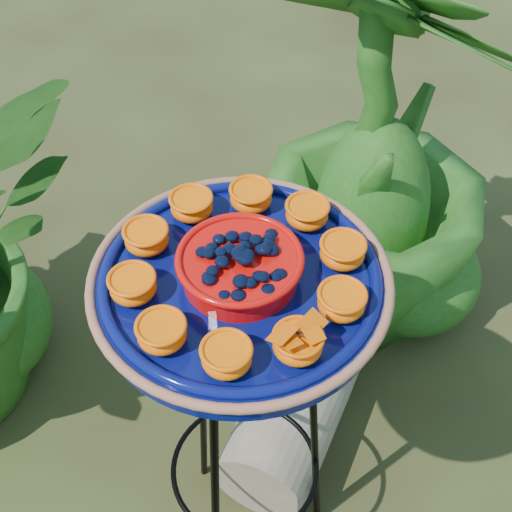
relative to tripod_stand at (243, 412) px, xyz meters
name	(u,v)px	position (x,y,z in m)	size (l,w,h in m)	color
tripod_stand	(243,412)	(0.00, 0.00, 0.00)	(0.35, 0.35, 0.79)	black
feeder_dish	(240,279)	(0.00, 0.00, 0.35)	(0.49, 0.49, 0.09)	#070E54
driftwood_log	(310,376)	(0.26, 0.24, -0.37)	(0.21, 0.21, 0.64)	gray
shrub_back_right	(380,157)	(0.54, 0.49, 0.02)	(0.56, 0.56, 1.01)	#1F4A13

